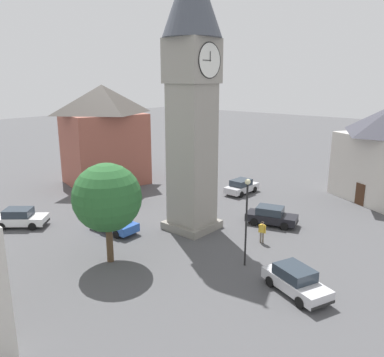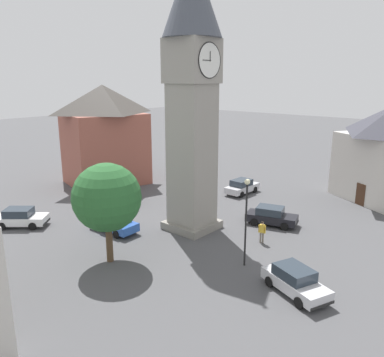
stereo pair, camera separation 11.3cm
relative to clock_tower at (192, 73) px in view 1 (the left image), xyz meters
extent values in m
plane|color=#4C4C4F|center=(0.00, 0.00, -12.12)|extent=(200.00, 200.00, 0.00)
cube|color=gray|center=(0.00, 0.00, -11.82)|extent=(3.61, 3.61, 0.60)
cube|color=gray|center=(0.00, 0.00, -6.12)|extent=(2.89, 2.89, 10.80)
cube|color=gray|center=(0.00, 0.00, 0.86)|extent=(3.23, 3.23, 3.17)
cylinder|color=white|center=(0.00, 1.65, 0.86)|extent=(2.42, 0.04, 2.42)
torus|color=black|center=(0.00, 1.66, 0.86)|extent=(2.48, 0.06, 2.48)
cube|color=black|center=(0.00, 1.69, 1.13)|extent=(0.05, 0.02, 0.68)
cube|color=black|center=(0.36, 1.69, 0.86)|extent=(0.92, 0.02, 0.04)
cylinder|color=white|center=(0.00, -1.65, 0.86)|extent=(2.42, 0.04, 2.42)
torus|color=black|center=(0.00, -1.66, 0.86)|extent=(2.48, 0.06, 2.48)
cube|color=silver|center=(-10.85, -2.42, -11.53)|extent=(4.14, 1.79, 0.64)
cube|color=#28333D|center=(-10.70, -2.42, -10.91)|extent=(2.14, 1.61, 0.64)
cylinder|color=black|center=(-12.10, -3.19, -11.80)|extent=(0.64, 0.23, 0.64)
cylinder|color=black|center=(-12.06, -1.59, -11.80)|extent=(0.64, 0.23, 0.64)
cylinder|color=black|center=(-9.64, -3.25, -11.80)|extent=(0.64, 0.23, 0.64)
cylinder|color=black|center=(-9.60, -1.65, -11.80)|extent=(0.64, 0.23, 0.64)
cube|color=black|center=(-12.87, -2.37, -11.75)|extent=(0.16, 1.67, 0.16)
cube|color=silver|center=(-0.54, -8.86, -11.53)|extent=(3.66, 4.36, 0.64)
cube|color=#28333D|center=(-0.62, -8.99, -10.91)|extent=(2.45, 2.61, 0.64)
cylinder|color=black|center=(-0.54, -7.40, -11.80)|extent=(0.53, 0.66, 0.64)
cylinder|color=black|center=(0.80, -8.27, -11.80)|extent=(0.53, 0.66, 0.64)
cylinder|color=black|center=(-1.88, -9.46, -11.80)|extent=(0.53, 0.66, 0.64)
cylinder|color=black|center=(-0.54, -10.33, -11.80)|extent=(0.53, 0.66, 0.64)
cube|color=black|center=(0.56, -7.17, -11.75)|extent=(1.46, 1.01, 0.16)
cube|color=white|center=(8.87, -10.80, -11.53)|extent=(3.98, 4.20, 0.64)
cube|color=#28333D|center=(8.97, -10.91, -10.91)|extent=(2.56, 2.61, 0.64)
cylinder|color=black|center=(7.46, -10.40, -11.80)|extent=(0.59, 0.63, 0.64)
cylinder|color=black|center=(8.66, -9.35, -11.80)|extent=(0.59, 0.63, 0.64)
cylinder|color=black|center=(9.08, -12.25, -11.80)|extent=(0.59, 0.63, 0.64)
cylinder|color=black|center=(10.28, -11.20, -11.80)|extent=(0.59, 0.63, 0.64)
cube|color=black|center=(7.54, -9.28, -11.75)|extent=(1.33, 1.19, 0.16)
cube|color=black|center=(-4.86, 4.49, -11.53)|extent=(2.82, 4.42, 0.64)
cube|color=#28333D|center=(-4.82, 4.35, -10.91)|extent=(2.10, 2.46, 0.64)
cylinder|color=black|center=(-5.99, 5.44, -11.80)|extent=(0.40, 0.68, 0.64)
cylinder|color=black|center=(-4.46, 5.90, -11.80)|extent=(0.40, 0.68, 0.64)
cylinder|color=black|center=(-5.27, 3.08, -11.80)|extent=(0.40, 0.68, 0.64)
cylinder|color=black|center=(-3.74, 3.55, -11.80)|extent=(0.40, 0.68, 0.64)
cube|color=black|center=(-5.45, 6.42, -11.75)|extent=(1.63, 0.60, 0.16)
cube|color=silver|center=(3.69, 10.86, -11.53)|extent=(3.10, 4.44, 0.64)
cube|color=#28333D|center=(3.64, 10.72, -10.91)|extent=(2.23, 2.53, 0.64)
cylinder|color=black|center=(3.40, 12.30, -11.80)|extent=(0.44, 0.68, 0.64)
cylinder|color=black|center=(4.89, 11.71, -11.80)|extent=(0.44, 0.68, 0.64)
cylinder|color=black|center=(2.49, 10.02, -11.80)|extent=(0.44, 0.68, 0.64)
cylinder|color=black|center=(3.98, 9.42, -11.80)|extent=(0.44, 0.68, 0.64)
cube|color=black|center=(4.44, 12.74, -11.75)|extent=(1.59, 0.73, 0.16)
cube|color=#2D5BB7|center=(4.58, -4.22, -11.53)|extent=(1.88, 4.17, 0.64)
cube|color=#28333D|center=(4.57, -4.07, -10.91)|extent=(1.65, 2.17, 0.64)
cylinder|color=black|center=(5.43, -5.41, -11.80)|extent=(0.25, 0.65, 0.64)
cylinder|color=black|center=(3.83, -5.48, -11.80)|extent=(0.25, 0.65, 0.64)
cylinder|color=black|center=(5.32, -2.95, -11.80)|extent=(0.25, 0.65, 0.64)
cylinder|color=black|center=(3.72, -3.02, -11.80)|extent=(0.25, 0.65, 0.64)
cube|color=black|center=(4.67, -6.23, -11.75)|extent=(1.67, 0.20, 0.16)
cylinder|color=#706656|center=(-1.12, 5.71, -11.71)|extent=(0.13, 0.13, 0.82)
cylinder|color=#706656|center=(-1.15, 5.89, -11.71)|extent=(0.13, 0.13, 0.82)
cube|color=gold|center=(-1.13, 5.80, -11.00)|extent=(0.29, 0.40, 0.60)
cylinder|color=gold|center=(-1.09, 5.57, -11.05)|extent=(0.09, 0.09, 0.60)
cylinder|color=gold|center=(-1.18, 6.03, -11.05)|extent=(0.09, 0.09, 0.60)
sphere|color=tan|center=(-1.13, 5.80, -10.55)|extent=(0.22, 0.22, 0.22)
sphere|color=black|center=(-1.13, 5.80, -10.53)|extent=(0.20, 0.20, 0.20)
cylinder|color=brown|center=(7.99, -0.26, -10.69)|extent=(0.44, 0.44, 2.87)
sphere|color=#28602D|center=(7.99, -0.26, -7.70)|extent=(4.43, 4.43, 4.43)
cube|color=#995142|center=(-4.33, -16.84, -8.13)|extent=(9.67, 8.80, 7.98)
pyramid|color=#47423D|center=(-4.33, -16.84, -2.57)|extent=(10.15, 9.24, 3.14)
cube|color=#422819|center=(-3.45, -13.44, -11.07)|extent=(1.09, 0.35, 2.10)
cube|color=#422819|center=(-14.98, 8.27, -11.07)|extent=(0.60, 1.00, 2.10)
cylinder|color=black|center=(2.68, 6.81, -9.41)|extent=(0.12, 0.12, 5.43)
sphere|color=beige|center=(2.68, 6.81, -6.51)|extent=(0.36, 0.36, 0.36)
camera|label=1|loc=(22.36, 19.21, -0.38)|focal=36.32mm
camera|label=2|loc=(22.29, 19.29, -0.38)|focal=36.32mm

